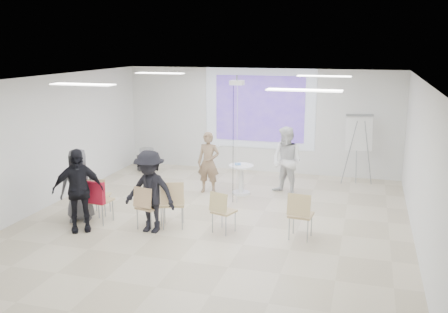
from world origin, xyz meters
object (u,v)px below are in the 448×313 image
(chair_left_mid, at_px, (97,198))
(audience_left, at_px, (77,184))
(audience_mid, at_px, (150,186))
(chair_far_left, at_px, (99,193))
(chair_center, at_px, (173,200))
(laptop, at_px, (149,205))
(chair_right_far, at_px, (300,212))
(flipchart_easel, at_px, (359,133))
(av_cart, at_px, (147,160))
(chair_left_inner, at_px, (147,204))
(chair_right_inner, at_px, (222,209))
(player_right, at_px, (287,158))
(audience_outer, at_px, (78,181))
(pedestal_table, at_px, (241,178))
(player_left, at_px, (208,159))

(chair_left_mid, height_order, audience_left, audience_left)
(audience_left, xyz_separation_m, audience_mid, (1.40, 0.35, -0.02))
(chair_far_left, relative_size, audience_left, 0.43)
(chair_center, height_order, laptop, chair_center)
(chair_right_far, relative_size, flipchart_easel, 0.50)
(chair_far_left, bearing_deg, flipchart_easel, 27.86)
(chair_left_mid, bearing_deg, laptop, 9.93)
(flipchart_easel, relative_size, av_cart, 2.77)
(chair_far_left, distance_m, audience_mid, 1.67)
(chair_left_inner, relative_size, chair_right_inner, 1.06)
(chair_left_mid, xyz_separation_m, chair_center, (1.60, 0.19, 0.03))
(chair_left_mid, distance_m, chair_right_inner, 2.64)
(player_right, xyz_separation_m, flipchart_easel, (1.66, 1.42, 0.45))
(player_right, xyz_separation_m, chair_right_inner, (-0.81, -2.95, -0.43))
(chair_left_inner, xyz_separation_m, flipchart_easel, (3.98, 4.60, 0.85))
(chair_far_left, height_order, laptop, chair_far_left)
(audience_mid, bearing_deg, laptop, 125.30)
(chair_left_inner, bearing_deg, av_cart, 127.10)
(chair_left_mid, distance_m, chair_right_far, 4.17)
(chair_left_mid, bearing_deg, chair_right_inner, 10.59)
(chair_center, relative_size, chair_right_inner, 1.16)
(chair_right_inner, distance_m, flipchart_easel, 5.10)
(chair_far_left, xyz_separation_m, audience_outer, (-0.23, -0.39, 0.38))
(player_right, xyz_separation_m, av_cart, (-4.33, 1.19, -0.63))
(audience_mid, bearing_deg, chair_center, 42.82)
(laptop, bearing_deg, audience_mid, 133.25)
(chair_far_left, distance_m, chair_left_mid, 0.55)
(audience_mid, bearing_deg, chair_left_inner, 151.82)
(audience_outer, bearing_deg, player_right, 20.44)
(chair_left_inner, relative_size, laptop, 2.73)
(chair_far_left, bearing_deg, av_cart, 89.85)
(av_cart, bearing_deg, chair_far_left, -75.57)
(pedestal_table, bearing_deg, laptop, -113.53)
(chair_right_far, height_order, audience_outer, audience_outer)
(chair_left_inner, height_order, laptop, chair_left_inner)
(player_left, height_order, audience_mid, audience_mid)
(pedestal_table, xyz_separation_m, chair_right_far, (1.81, -2.56, 0.13))
(chair_left_mid, bearing_deg, av_cart, 107.81)
(laptop, bearing_deg, player_right, -114.45)
(chair_center, bearing_deg, flipchart_easel, 33.00)
(pedestal_table, bearing_deg, chair_right_inner, -83.97)
(chair_center, xyz_separation_m, av_cart, (-2.50, 4.16, -0.28))
(chair_left_mid, xyz_separation_m, chair_left_inner, (1.12, -0.02, -0.03))
(player_left, bearing_deg, audience_mid, -95.62)
(chair_left_inner, xyz_separation_m, av_cart, (-2.01, 4.36, -0.22))
(chair_far_left, xyz_separation_m, chair_left_inner, (1.38, -0.51, 0.04))
(chair_left_mid, distance_m, av_cart, 4.44)
(chair_left_mid, distance_m, chair_center, 1.61)
(player_right, relative_size, audience_outer, 1.08)
(chair_far_left, relative_size, chair_right_inner, 0.97)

